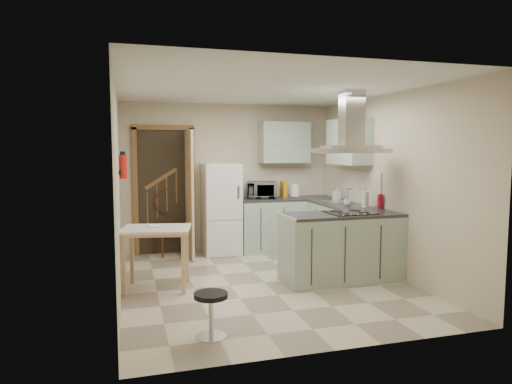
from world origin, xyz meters
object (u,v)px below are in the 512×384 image
object	(u,v)px
bentwood_chair	(168,225)
stool	(211,315)
extractor_hood	(351,151)
microwave	(262,190)
drop_leaf_table	(157,258)
peninsula	(342,247)
fridge	(221,209)

from	to	relation	value
bentwood_chair	stool	bearing A→B (deg)	-106.92
extractor_hood	stool	world-z (taller)	extractor_hood
extractor_hood	microwave	world-z (taller)	extractor_hood
drop_leaf_table	extractor_hood	bearing A→B (deg)	5.00
peninsula	drop_leaf_table	distance (m)	2.41
bentwood_chair	stool	distance (m)	3.45
drop_leaf_table	stool	distance (m)	1.69
drop_leaf_table	microwave	xyz separation A→B (m)	(1.89, 1.75, 0.65)
peninsula	drop_leaf_table	world-z (taller)	peninsula
fridge	stool	size ratio (longest dim) A/B	3.52
fridge	stool	xyz separation A→B (m)	(-0.78, -3.31, -0.54)
drop_leaf_table	microwave	distance (m)	2.66
peninsula	extractor_hood	distance (m)	1.27
fridge	drop_leaf_table	bearing A→B (deg)	-124.83
peninsula	stool	world-z (taller)	peninsula
peninsula	bentwood_chair	world-z (taller)	bentwood_chair
peninsula	stool	distance (m)	2.42
drop_leaf_table	microwave	size ratio (longest dim) A/B	1.67
fridge	microwave	world-z (taller)	fridge
drop_leaf_table	stool	size ratio (longest dim) A/B	1.94
fridge	peninsula	size ratio (longest dim) A/B	0.97
peninsula	extractor_hood	bearing A→B (deg)	0.00
bentwood_chair	microwave	world-z (taller)	microwave
extractor_hood	bentwood_chair	size ratio (longest dim) A/B	0.91
extractor_hood	microwave	xyz separation A→B (m)	(-0.60, 2.05, -0.68)
peninsula	bentwood_chair	size ratio (longest dim) A/B	1.57
stool	peninsula	bearing A→B (deg)	33.58
peninsula	drop_leaf_table	bearing A→B (deg)	172.79
extractor_hood	bentwood_chair	xyz separation A→B (m)	(-2.19, 2.10, -1.23)
fridge	microwave	size ratio (longest dim) A/B	3.03
fridge	bentwood_chair	bearing A→B (deg)	171.92
peninsula	drop_leaf_table	size ratio (longest dim) A/B	1.88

